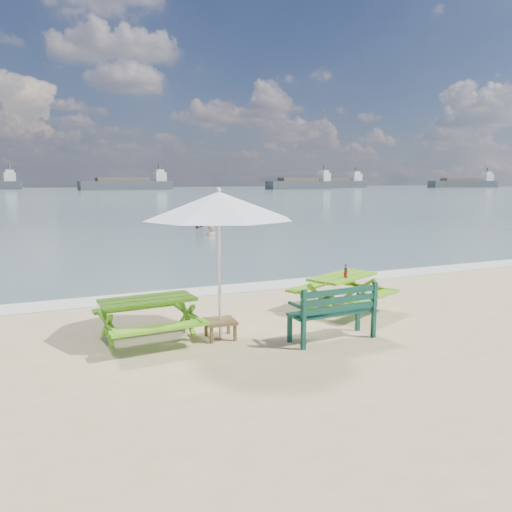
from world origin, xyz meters
name	(u,v)px	position (x,y,z in m)	size (l,w,h in m)	color
sea	(61,195)	(0.00, 85.00, 0.00)	(300.00, 300.00, 0.00)	slate
foam_strip	(224,289)	(0.00, 4.60, 0.01)	(22.00, 0.90, 0.01)	silver
picnic_table_left	(148,321)	(-2.34, 1.60, 0.33)	(1.53, 1.68, 0.68)	#5DAA19
picnic_table_right	(342,294)	(1.42, 1.89, 0.34)	(2.01, 2.09, 0.70)	#62A318
park_bench	(332,323)	(0.33, 0.52, 0.27)	(1.43, 0.55, 0.87)	#0D392B
side_table	(220,329)	(-1.27, 1.28, 0.16)	(0.51, 0.51, 0.30)	brown
patio_umbrella	(219,206)	(-1.27, 1.28, 2.11)	(2.53, 2.53, 2.32)	silver
beer_bottle	(346,273)	(1.33, 1.68, 0.79)	(0.07, 0.07, 0.26)	brown
swimmer	(211,243)	(3.25, 15.26, -0.32)	(0.61, 0.40, 1.66)	tan
mooring_pilings	(199,220)	(3.89, 19.11, 0.43)	(0.58, 0.78, 1.34)	black
cargo_ships	(262,184)	(53.96, 121.79, 1.18)	(163.53, 32.82, 4.40)	#3B4146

